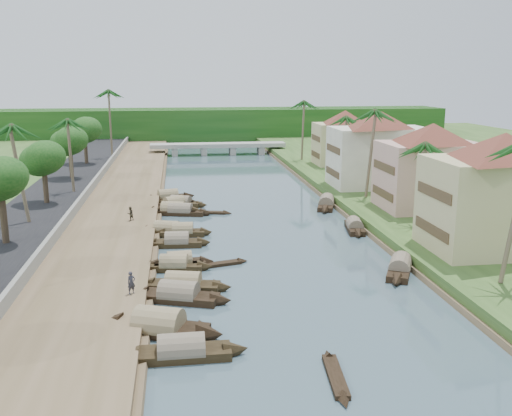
{
  "coord_description": "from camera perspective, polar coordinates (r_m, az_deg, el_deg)",
  "views": [
    {
      "loc": [
        -8.46,
        -46.71,
        16.01
      ],
      "look_at": [
        -0.15,
        13.21,
        2.0
      ],
      "focal_mm": 40.0,
      "sensor_mm": 36.0,
      "label": 1
    }
  ],
  "objects": [
    {
      "name": "building_far",
      "position": [
        80.17,
        12.26,
        5.85
      ],
      "size": [
        15.59,
        15.59,
        10.2
      ],
      "color": "silver",
      "rests_on": "right_bank"
    },
    {
      "name": "palm_6",
      "position": [
        76.63,
        -18.24,
        8.16
      ],
      "size": [
        3.2,
        3.2,
        10.72
      ],
      "color": "brown",
      "rests_on": "ground"
    },
    {
      "name": "sampan_6",
      "position": [
        55.56,
        -7.91,
        -3.39
      ],
      "size": [
        6.8,
        2.05,
        2.04
      ],
      "rotation": [
        0.0,
        0.0,
        -0.07
      ],
      "color": "black",
      "rests_on": "ground"
    },
    {
      "name": "sampan_14",
      "position": [
        49.41,
        14.21,
        -5.78
      ],
      "size": [
        5.15,
        8.21,
        2.06
      ],
      "rotation": [
        0.0,
        0.0,
        1.11
      ],
      "color": "black",
      "rests_on": "ground"
    },
    {
      "name": "right_bank",
      "position": [
        73.77,
        14.15,
        0.58
      ],
      "size": [
        16.0,
        180.0,
        1.2
      ],
      "primitive_type": "cube",
      "color": "#2B461C",
      "rests_on": "ground"
    },
    {
      "name": "retaining_wall",
      "position": [
        69.3,
        -17.46,
        0.22
      ],
      "size": [
        0.4,
        180.0,
        1.1
      ],
      "primitive_type": "cube",
      "color": "slate",
      "rests_on": "left_bank"
    },
    {
      "name": "palm_2",
      "position": [
        71.58,
        11.4,
        9.27
      ],
      "size": [
        3.2,
        3.2,
        12.23
      ],
      "color": "brown",
      "rests_on": "ground"
    },
    {
      "name": "palm_7",
      "position": [
        103.52,
        4.72,
        10.39
      ],
      "size": [
        3.2,
        3.2,
        11.91
      ],
      "color": "brown",
      "rests_on": "ground"
    },
    {
      "name": "palm_8",
      "position": [
        108.74,
        -14.53,
        11.1
      ],
      "size": [
        3.2,
        3.2,
        13.57
      ],
      "color": "brown",
      "rests_on": "ground"
    },
    {
      "name": "treeline",
      "position": [
        147.44,
        -4.63,
        8.32
      ],
      "size": [
        120.0,
        14.0,
        8.0
      ],
      "color": "#113E10",
      "rests_on": "ground"
    },
    {
      "name": "canoe_0",
      "position": [
        32.55,
        7.96,
        -16.36
      ],
      "size": [
        1.39,
        6.18,
        0.81
      ],
      "rotation": [
        0.0,
        0.0,
        1.48
      ],
      "color": "black",
      "rests_on": "ground"
    },
    {
      "name": "sampan_3",
      "position": [
        42.38,
        -7.73,
        -8.68
      ],
      "size": [
        8.23,
        4.28,
        2.19
      ],
      "rotation": [
        0.0,
        0.0,
        -0.34
      ],
      "color": "black",
      "rests_on": "ground"
    },
    {
      "name": "building_near",
      "position": [
        53.34,
        23.26,
        1.57
      ],
      "size": [
        14.85,
        14.85,
        10.2
      ],
      "color": "tan",
      "rests_on": "right_bank"
    },
    {
      "name": "sampan_5",
      "position": [
        49.52,
        -7.65,
        -5.44
      ],
      "size": [
        6.23,
        2.04,
        2.0
      ],
      "rotation": [
        0.0,
        0.0,
        0.08
      ],
      "color": "black",
      "rests_on": "ground"
    },
    {
      "name": "tree_3",
      "position": [
        71.14,
        -20.5,
        4.59
      ],
      "size": [
        4.61,
        4.61,
        7.16
      ],
      "color": "#423325",
      "rests_on": "ground"
    },
    {
      "name": "tree_4",
      "position": [
        87.85,
        -18.15,
        6.3
      ],
      "size": [
        4.77,
        4.77,
        7.34
      ],
      "color": "#423325",
      "rests_on": "ground"
    },
    {
      "name": "sampan_16",
      "position": [
        72.09,
        7.07,
        0.44
      ],
      "size": [
        4.4,
        9.03,
        2.19
      ],
      "rotation": [
        0.0,
        0.0,
        1.25
      ],
      "color": "black",
      "rests_on": "ground"
    },
    {
      "name": "ground",
      "position": [
        50.09,
        2.26,
        -5.61
      ],
      "size": [
        220.0,
        220.0,
        0.0
      ],
      "primitive_type": "plane",
      "color": "#3E535D",
      "rests_on": "ground"
    },
    {
      "name": "tree_5",
      "position": [
        101.98,
        -16.77,
        7.39
      ],
      "size": [
        5.16,
        5.16,
        7.75
      ],
      "color": "#423325",
      "rests_on": "ground"
    },
    {
      "name": "sampan_7",
      "position": [
        59.89,
        -8.91,
        -2.22
      ],
      "size": [
        7.47,
        3.71,
        2.0
      ],
      "rotation": [
        0.0,
        0.0,
        -0.32
      ],
      "color": "black",
      "rests_on": "ground"
    },
    {
      "name": "person_near",
      "position": [
        41.98,
        -12.36,
        -7.31
      ],
      "size": [
        0.72,
        0.65,
        1.66
      ],
      "primitive_type": "imported",
      "rotation": [
        0.0,
        0.0,
        0.54
      ],
      "color": "#2A2A32",
      "rests_on": "left_bank"
    },
    {
      "name": "building_mid",
      "position": [
        67.77,
        17.07,
        4.08
      ],
      "size": [
        14.11,
        14.11,
        9.7
      ],
      "color": "tan",
      "rests_on": "right_bank"
    },
    {
      "name": "sampan_10",
      "position": [
        68.5,
        -8.28,
        -0.26
      ],
      "size": [
        8.1,
        3.47,
        2.19
      ],
      "rotation": [
        0.0,
        0.0,
        -0.24
      ],
      "color": "black",
      "rests_on": "ground"
    },
    {
      "name": "canoe_1",
      "position": [
        49.73,
        -3.6,
        -5.65
      ],
      "size": [
        5.21,
        2.16,
        0.84
      ],
      "rotation": [
        0.0,
        0.0,
        0.27
      ],
      "color": "black",
      "rests_on": "ground"
    },
    {
      "name": "sampan_2",
      "position": [
        44.47,
        -7.28,
        -7.6
      ],
      "size": [
        7.89,
        3.35,
        2.06
      ],
      "rotation": [
        0.0,
        0.0,
        -0.24
      ],
      "color": "black",
      "rests_on": "ground"
    },
    {
      "name": "sampan_8",
      "position": [
        59.12,
        -7.33,
        -2.37
      ],
      "size": [
        6.36,
        2.02,
        1.98
      ],
      "rotation": [
        0.0,
        0.0,
        -0.08
      ],
      "color": "black",
      "rests_on": "ground"
    },
    {
      "name": "canoe_2",
      "position": [
        68.32,
        -4.78,
        -0.47
      ],
      "size": [
        5.73,
        2.25,
        0.83
      ],
      "rotation": [
        0.0,
        0.0,
        -0.26
      ],
      "color": "black",
      "rests_on": "ground"
    },
    {
      "name": "bridge",
      "position": [
        119.86,
        -3.81,
        6.16
      ],
      "size": [
        28.0,
        4.0,
        2.4
      ],
      "color": "gray",
      "rests_on": "ground"
    },
    {
      "name": "palm_3",
      "position": [
        86.85,
        8.58,
        8.79
      ],
      "size": [
        3.2,
        3.2,
        10.34
      ],
      "color": "brown",
      "rests_on": "ground"
    },
    {
      "name": "sampan_4",
      "position": [
        48.89,
        -8.21,
        -5.71
      ],
      "size": [
        6.87,
        2.37,
        1.96
      ],
      "rotation": [
        0.0,
        0.0,
        -0.14
      ],
      "color": "black",
      "rests_on": "ground"
    },
    {
      "name": "person_far",
      "position": [
        62.88,
        -12.47,
        -0.55
      ],
      "size": [
        0.94,
        0.93,
        1.53
      ],
      "primitive_type": "imported",
      "rotation": [
        0.0,
        0.0,
        3.89
      ],
      "color": "#2E2A20",
      "rests_on": "left_bank"
    },
    {
      "name": "sampan_15",
      "position": [
        61.41,
        9.84,
        -1.88
      ],
      "size": [
        2.56,
        7.13,
        1.92
      ],
      "rotation": [
        0.0,
        0.0,
        1.41
      ],
      "color": "black",
      "rests_on": "ground"
    },
    {
      "name": "palm_5",
      "position": [
        61.58,
        -22.68,
        7.35
      ],
      "size": [
        3.2,
        3.2,
        11.34
      ],
      "color": "brown",
      "rests_on": "ground"
    },
    {
      "name": "road",
      "position": [
        70.29,
        -20.88,
        -0.41
      ],
      "size": [
        8.0,
        180.0,
        1.4
      ],
      "primitive_type": "cube",
      "color": "black",
      "rests_on": "ground"
    },
    {
      "name": "sampan_0",
      "position": [
        34.39,
        -7.46,
        -14.05
      ],
      "size": [
        8.05,
        1.87,
        2.13
      ],
      "rotation": [
        0.0,
        0.0,
        0.0
      ],
      "color": "black",
      "rests_on": "ground"
    },
    {
      "name": "sampan_11",
      "position": [
        71.91,
        -8.18,
        0.37
      ],
      "size": [
        6.88,
        4.53,
        2.03
      ],
      "rotation": [
        0.0,
        0.0,
        0.47
      ],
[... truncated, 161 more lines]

